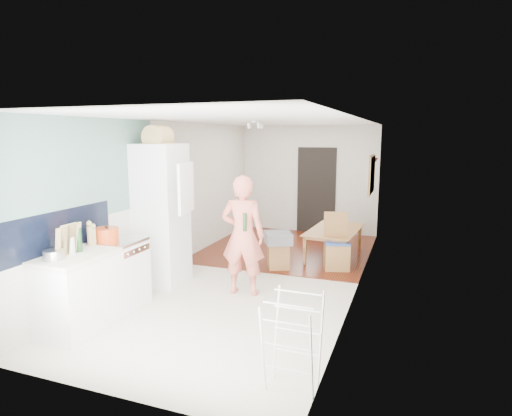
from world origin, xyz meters
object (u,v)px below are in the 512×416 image
Objects in this scene: dining_chair at (337,242)px; drying_rack at (293,343)px; person at (243,225)px; dining_table at (335,246)px; stool at (278,256)px.

dining_chair reaches higher than drying_rack.
drying_rack is (1.31, -2.06, -0.58)m from person.
dining_chair is (1.07, 1.60, -0.54)m from person.
dining_table is 1.35× the size of dining_chair.
dining_table is (0.94, 2.31, -0.79)m from person.
drying_rack is at bearing 115.26° from person.
drying_rack is at bearing -104.05° from dining_chair.
person reaches higher than dining_table.
person is at bearing -95.85° from stool.
dining_chair is at bearing 18.15° from stool.
dining_table reaches higher than stool.
drying_rack is (1.18, -3.35, 0.21)m from stool.
stool is (-0.94, -0.31, -0.26)m from dining_chair.
person is 2.31× the size of drying_rack.
dining_chair is at bearing -131.05° from person.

